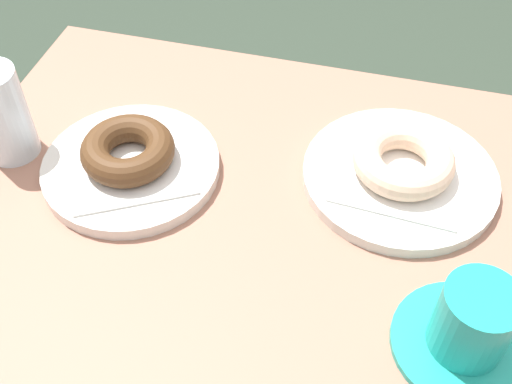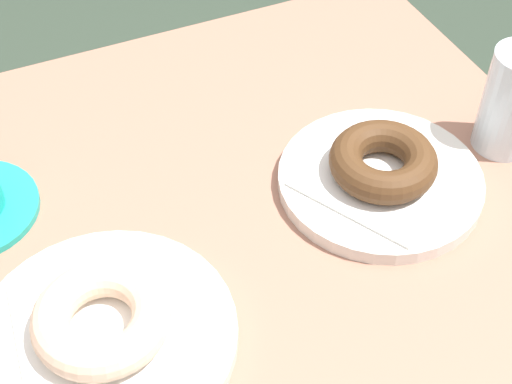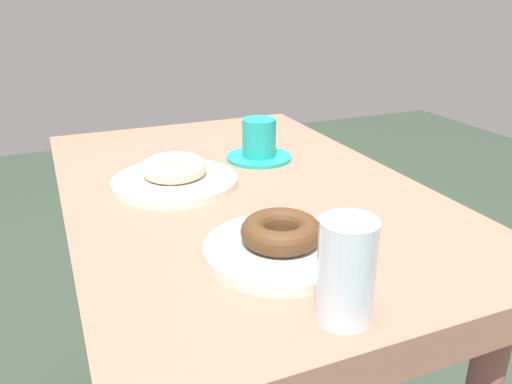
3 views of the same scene
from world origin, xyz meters
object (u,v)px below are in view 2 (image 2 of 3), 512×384
Objects in this scene: plate_chocolate_ring at (380,181)px; donut_sugar_ring at (101,318)px; donut_chocolate_ring at (383,161)px; plate_sugar_ring at (106,336)px.

donut_sugar_ring is (0.31, 0.07, 0.03)m from plate_chocolate_ring.
donut_sugar_ring is (0.31, 0.07, -0.00)m from donut_chocolate_ring.
plate_sugar_ring is at bearing 0.00° from donut_sugar_ring.
plate_chocolate_ring is 1.92× the size of donut_chocolate_ring.
donut_sugar_ring is (0.00, 0.00, 0.03)m from plate_sugar_ring.
donut_chocolate_ring reaches higher than plate_sugar_ring.
donut_chocolate_ring is at bearing -167.97° from plate_sugar_ring.
donut_sugar_ring reaches higher than plate_sugar_ring.
donut_chocolate_ring is at bearing 90.00° from plate_chocolate_ring.
plate_sugar_ring is 0.03m from donut_sugar_ring.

